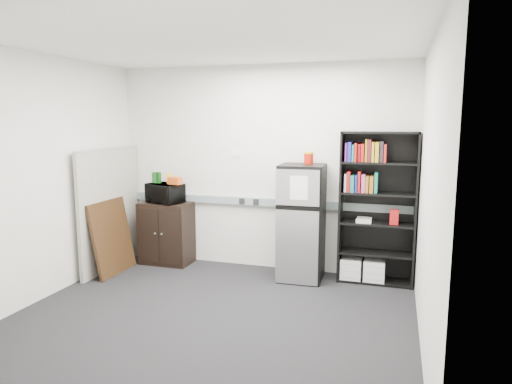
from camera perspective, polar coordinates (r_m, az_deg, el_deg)
floor at (r=4.82m, az=-5.57°, el=-15.29°), size 4.00×4.00×0.00m
wall_back at (r=6.09m, az=0.61°, el=2.98°), size 4.00×0.02×2.70m
wall_right at (r=4.11m, az=20.79°, el=-0.38°), size 0.02×3.50×2.70m
wall_left at (r=5.54m, az=-25.25°, el=1.57°), size 0.02×3.50×2.70m
ceiling at (r=4.47m, az=-6.10°, el=18.21°), size 4.00×3.50×0.02m
electrical_raceway at (r=6.12m, az=0.52°, el=-1.25°), size 3.92×0.05×0.10m
wall_note at (r=6.17m, az=-2.53°, el=4.91°), size 0.14×0.00×0.10m
bookshelf at (r=5.71m, az=14.72°, el=-1.52°), size 0.90×0.34×1.85m
cubicle_partition at (r=6.39m, az=-17.76°, el=-2.04°), size 0.06×1.30×1.62m
cabinet at (r=6.51m, az=-11.11°, el=-5.03°), size 0.69×0.46×0.86m
microwave at (r=6.39m, az=-11.33°, el=-0.16°), size 0.56×0.46×0.27m
snack_box_a at (r=6.47m, az=-12.52°, el=1.77°), size 0.08×0.07×0.15m
snack_box_b at (r=6.44m, az=-12.14°, el=1.76°), size 0.08×0.07×0.15m
snack_box_c at (r=6.36m, az=-10.75°, el=1.67°), size 0.08×0.07×0.14m
snack_bag at (r=6.27m, az=-10.10°, el=1.40°), size 0.20×0.14×0.10m
refrigerator at (r=5.72m, az=5.71°, el=-3.81°), size 0.56×0.59×1.45m
coffee_can at (r=5.72m, az=6.60°, el=4.35°), size 0.12×0.12×0.17m
framed_poster at (r=6.25m, az=-17.54°, el=-5.37°), size 0.21×0.75×0.96m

